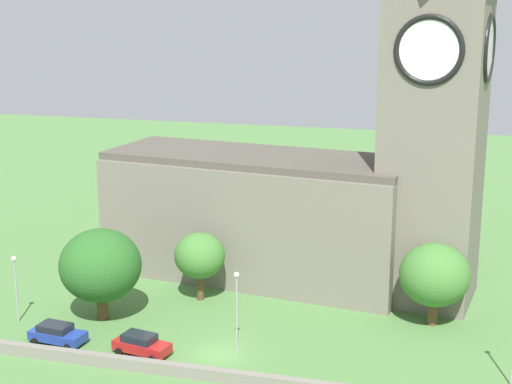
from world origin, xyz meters
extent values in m
plane|color=#517F42|center=(0.00, 15.00, 0.00)|extent=(200.00, 200.00, 0.00)
cube|color=slate|center=(-2.11, 19.13, 5.92)|extent=(31.49, 15.46, 11.83)
cube|color=#524C43|center=(-2.11, 19.13, 12.18)|extent=(31.36, 14.54, 0.70)
cube|color=slate|center=(14.98, 16.88, 14.61)|extent=(9.53, 9.53, 29.23)
cylinder|color=white|center=(14.42, 12.61, 23.38)|extent=(5.41, 0.83, 5.44)
torus|color=black|center=(14.42, 12.61, 23.38)|extent=(5.94, 1.26, 5.93)
cylinder|color=white|center=(19.26, 16.32, 23.38)|extent=(0.83, 5.41, 5.44)
torus|color=black|center=(19.26, 16.32, 23.38)|extent=(1.26, 5.94, 5.93)
cube|color=gray|center=(0.00, -4.27, 0.47)|extent=(50.75, 0.70, 0.95)
cube|color=#233D9E|center=(-13.44, -1.49, 0.67)|extent=(4.83, 2.43, 0.75)
cube|color=#1E232B|center=(-13.67, -1.47, 1.34)|extent=(2.77, 1.98, 0.59)
cylinder|color=black|center=(-11.76, -0.70, 0.30)|extent=(0.63, 0.41, 0.60)
cylinder|color=black|center=(-11.97, -2.63, 0.30)|extent=(0.63, 0.41, 0.60)
cylinder|color=black|center=(-14.91, -0.36, 0.30)|extent=(0.63, 0.41, 0.60)
cylinder|color=black|center=(-15.12, -2.29, 0.30)|extent=(0.63, 0.41, 0.60)
cube|color=red|center=(-5.94, -1.60, 0.69)|extent=(4.86, 2.67, 0.77)
cube|color=#1E232B|center=(-6.16, -1.56, 1.38)|extent=(2.83, 2.07, 0.61)
cylinder|color=black|center=(-4.23, -0.99, 0.31)|extent=(0.67, 0.44, 0.62)
cylinder|color=black|center=(-4.57, -2.79, 0.31)|extent=(0.67, 0.44, 0.62)
cylinder|color=black|center=(-7.30, -0.40, 0.31)|extent=(0.67, 0.44, 0.62)
cylinder|color=black|center=(-7.65, -2.21, 0.31)|extent=(0.67, 0.44, 0.62)
cylinder|color=#9EA0A5|center=(-19.00, 1.52, 2.80)|extent=(0.14, 0.14, 5.60)
sphere|color=#F4EFCC|center=(-19.00, 1.52, 5.82)|extent=(0.44, 0.44, 0.44)
cylinder|color=#9EA0A5|center=(1.36, 0.37, 3.25)|extent=(0.14, 0.14, 6.49)
sphere|color=#F4EFCC|center=(1.36, 0.37, 6.71)|extent=(0.44, 0.44, 0.44)
cylinder|color=brown|center=(-5.35, 10.69, 1.30)|extent=(0.66, 0.66, 2.59)
ellipsoid|color=#427A33|center=(-5.35, 10.69, 4.37)|extent=(4.75, 4.75, 4.27)
cylinder|color=brown|center=(-12.18, 4.14, 1.14)|extent=(1.00, 1.00, 2.28)
ellipsoid|color=#286023|center=(-12.18, 4.14, 4.97)|extent=(7.16, 7.16, 6.44)
cylinder|color=brown|center=(15.99, 10.54, 1.15)|extent=(0.85, 0.85, 2.31)
ellipsoid|color=#427A33|center=(15.99, 10.54, 4.57)|extent=(6.04, 6.04, 5.44)
camera|label=1|loc=(17.93, -54.11, 27.29)|focal=54.54mm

